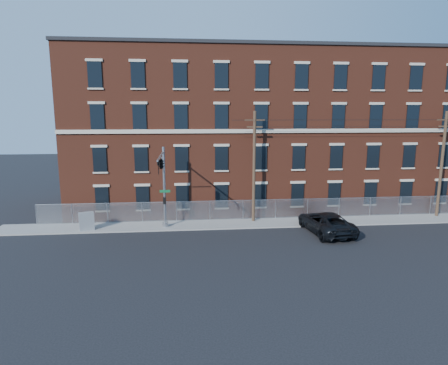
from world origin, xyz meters
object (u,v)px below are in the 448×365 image
object	(u,v)px
pickup_truck	(326,222)
utility_cabinet	(87,221)
traffic_signal_mast	(162,171)
utility_pole_near	(254,165)

from	to	relation	value
pickup_truck	utility_cabinet	size ratio (longest dim) A/B	4.18
pickup_truck	traffic_signal_mast	bearing A→B (deg)	-7.05
traffic_signal_mast	utility_cabinet	bearing A→B (deg)	163.02
traffic_signal_mast	pickup_truck	bearing A→B (deg)	-1.29
utility_pole_near	pickup_truck	bearing A→B (deg)	-34.17
utility_cabinet	traffic_signal_mast	bearing A→B (deg)	-34.98
traffic_signal_mast	pickup_truck	distance (m)	14.22
pickup_truck	utility_cabinet	world-z (taller)	pickup_truck
traffic_signal_mast	utility_cabinet	world-z (taller)	traffic_signal_mast
utility_pole_near	pickup_truck	distance (m)	7.98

